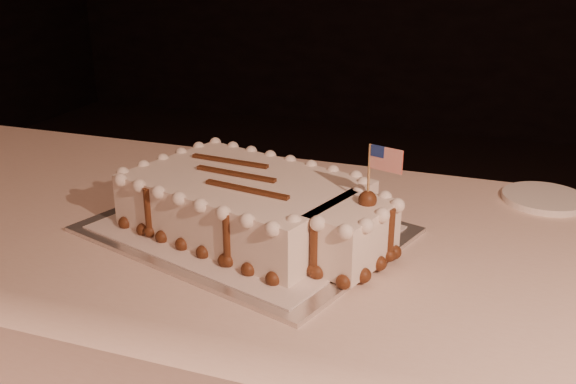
% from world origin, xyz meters
% --- Properties ---
extents(cake_board, '(0.60, 0.52, 0.01)m').
position_xyz_m(cake_board, '(-0.20, 0.58, 0.75)').
color(cake_board, silver).
rests_on(cake_board, banquet_table).
extents(doily, '(0.54, 0.47, 0.00)m').
position_xyz_m(doily, '(-0.20, 0.58, 0.76)').
color(doily, silver).
rests_on(doily, cake_board).
extents(sheet_cake, '(0.50, 0.37, 0.19)m').
position_xyz_m(sheet_cake, '(-0.18, 0.58, 0.81)').
color(sheet_cake, white).
rests_on(sheet_cake, doily).
extents(side_plate, '(0.16, 0.16, 0.01)m').
position_xyz_m(side_plate, '(0.30, 0.91, 0.76)').
color(side_plate, white).
rests_on(side_plate, banquet_table).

